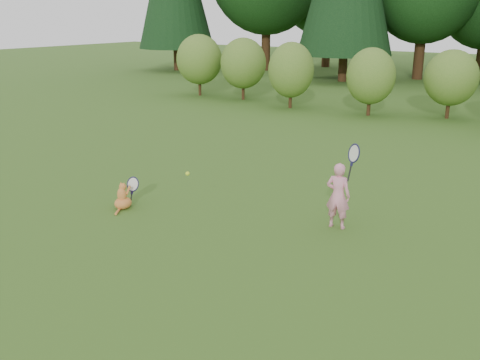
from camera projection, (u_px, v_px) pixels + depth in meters
The scene contains 5 objects.
ground at pixel (207, 225), 9.93m from camera, with size 100.00×100.00×0.00m, color #2F5116.
shrub_row at pixel (415, 80), 19.89m from camera, with size 28.00×3.00×2.80m, color #416D22, non-canonical shape.
child at pixel (339, 194), 9.62m from camera, with size 0.71×0.46×1.83m.
cat at pixel (123, 195), 10.70m from camera, with size 0.42×0.79×0.73m.
tennis_ball at pixel (188, 174), 9.74m from camera, with size 0.08×0.08×0.08m.
Camera 1 is at (5.57, -7.39, 3.75)m, focal length 40.00 mm.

